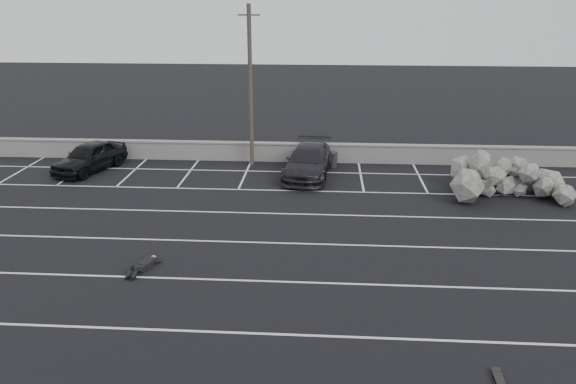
# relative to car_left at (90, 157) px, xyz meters

# --- Properties ---
(ground) EXTENTS (120.00, 120.00, 0.00)m
(ground) POSITION_rel_car_left_xyz_m (10.27, -11.55, -0.76)
(ground) COLOR black
(ground) RESTS_ON ground
(seawall) EXTENTS (50.00, 0.45, 1.06)m
(seawall) POSITION_rel_car_left_xyz_m (10.27, 2.45, -0.22)
(seawall) COLOR gray
(seawall) RESTS_ON ground
(stall_lines) EXTENTS (36.00, 20.05, 0.01)m
(stall_lines) POSITION_rel_car_left_xyz_m (10.19, -7.14, -0.76)
(stall_lines) COLOR silver
(stall_lines) RESTS_ON ground
(car_left) EXTENTS (3.18, 4.83, 1.53)m
(car_left) POSITION_rel_car_left_xyz_m (0.00, 0.00, 0.00)
(car_left) COLOR black
(car_left) RESTS_ON ground
(car_right) EXTENTS (2.72, 5.48, 1.53)m
(car_right) POSITION_rel_car_left_xyz_m (11.55, -0.16, 0.00)
(car_right) COLOR black
(car_right) RESTS_ON ground
(utility_pole) EXTENTS (1.12, 0.22, 8.43)m
(utility_pole) POSITION_rel_car_left_xyz_m (8.41, 1.65, 3.51)
(utility_pole) COLOR #4C4238
(utility_pole) RESTS_ON ground
(trash_bin) EXTENTS (0.61, 0.61, 0.82)m
(trash_bin) POSITION_rel_car_left_xyz_m (12.83, 1.51, -0.35)
(trash_bin) COLOR #28282B
(trash_bin) RESTS_ON ground
(riprap_pile) EXTENTS (5.72, 4.45, 1.57)m
(riprap_pile) POSITION_rel_car_left_xyz_m (20.53, -2.38, -0.20)
(riprap_pile) COLOR gray
(riprap_pile) RESTS_ON ground
(person) EXTENTS (1.88, 2.51, 0.42)m
(person) POSITION_rel_car_left_xyz_m (6.32, -10.74, -0.56)
(person) COLOR black
(person) RESTS_ON ground
(skateboard) EXTENTS (0.26, 0.86, 0.10)m
(skateboard) POSITION_rel_car_left_xyz_m (16.67, -16.32, -0.68)
(skateboard) COLOR black
(skateboard) RESTS_ON ground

